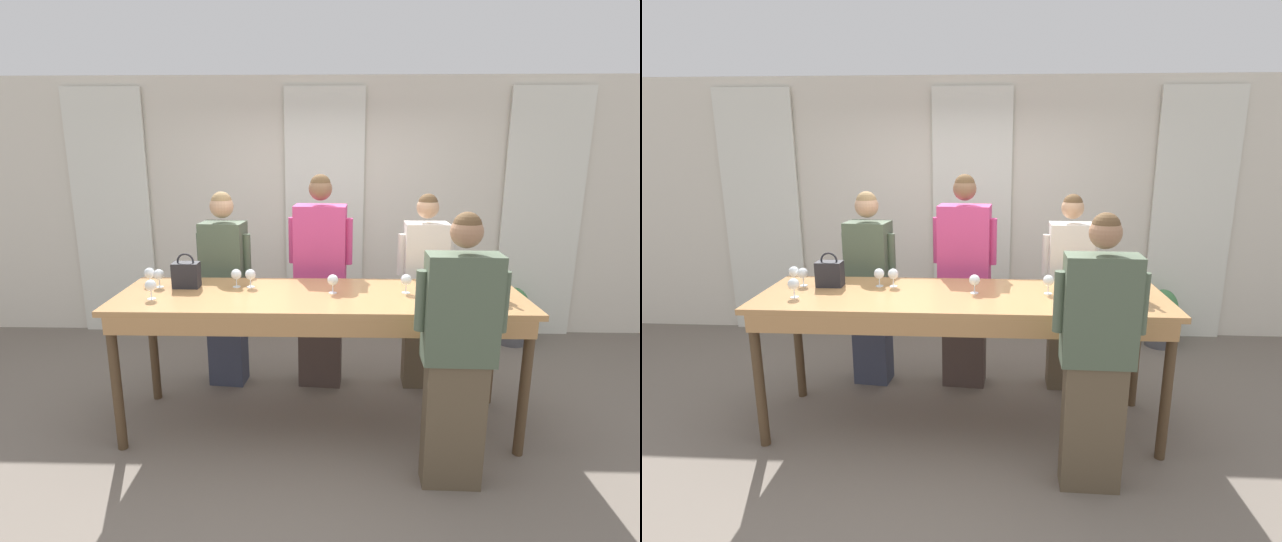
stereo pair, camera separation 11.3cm
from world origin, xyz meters
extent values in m
plane|color=#70665B|center=(0.00, 0.00, 0.00)|extent=(18.00, 18.00, 0.00)
cube|color=silver|center=(0.00, 2.03, 1.40)|extent=(12.00, 0.06, 2.80)
cube|color=white|center=(-2.35, 1.97, 1.34)|extent=(0.85, 0.03, 2.69)
cube|color=white|center=(0.00, 1.97, 1.34)|extent=(0.85, 0.03, 2.69)
cube|color=white|center=(2.35, 1.97, 1.34)|extent=(0.85, 0.03, 2.69)
cube|color=#B27F4C|center=(0.00, 0.00, 1.03)|extent=(2.94, 0.88, 0.04)
cube|color=#B27F4C|center=(0.00, -0.42, 0.95)|extent=(2.82, 0.03, 0.12)
cylinder|color=#4C3823|center=(-1.39, -0.36, 0.50)|extent=(0.07, 0.07, 1.01)
cylinder|color=#4C3823|center=(1.39, -0.36, 0.50)|extent=(0.07, 0.07, 1.01)
cylinder|color=#4C3823|center=(-1.39, 0.36, 0.50)|extent=(0.07, 0.07, 1.01)
cylinder|color=#4C3823|center=(1.39, 0.36, 0.50)|extent=(0.07, 0.07, 1.01)
cylinder|color=black|center=(1.25, -0.05, 1.14)|extent=(0.08, 0.08, 0.19)
cone|color=black|center=(1.25, -0.05, 1.26)|extent=(0.08, 0.08, 0.04)
cylinder|color=black|center=(1.25, -0.05, 1.32)|extent=(0.03, 0.03, 0.07)
cylinder|color=white|center=(1.25, -0.05, 1.13)|extent=(0.08, 0.08, 0.08)
cube|color=#232328|center=(-1.01, 0.15, 1.14)|extent=(0.20, 0.12, 0.19)
torus|color=#232328|center=(-1.01, 0.15, 1.25)|extent=(0.13, 0.01, 0.13)
cylinder|color=white|center=(1.22, -0.19, 1.05)|extent=(0.06, 0.06, 0.00)
cylinder|color=white|center=(1.22, -0.19, 1.08)|extent=(0.01, 0.01, 0.06)
sphere|color=white|center=(1.22, -0.19, 1.15)|extent=(0.08, 0.08, 0.08)
sphere|color=maroon|center=(1.22, -0.19, 1.14)|extent=(0.05, 0.05, 0.05)
cylinder|color=white|center=(-0.53, 0.17, 1.05)|extent=(0.06, 0.06, 0.00)
cylinder|color=white|center=(-0.53, 0.17, 1.08)|extent=(0.01, 0.01, 0.06)
sphere|color=white|center=(-0.53, 0.17, 1.15)|extent=(0.08, 0.08, 0.08)
cylinder|color=white|center=(-1.22, 0.15, 1.05)|extent=(0.06, 0.06, 0.00)
cylinder|color=white|center=(-1.22, 0.15, 1.08)|extent=(0.01, 0.01, 0.06)
sphere|color=white|center=(-1.22, 0.15, 1.15)|extent=(0.08, 0.08, 0.08)
cylinder|color=white|center=(-0.64, 0.17, 1.05)|extent=(0.06, 0.06, 0.00)
cylinder|color=white|center=(-0.64, 0.17, 1.08)|extent=(0.01, 0.01, 0.06)
sphere|color=white|center=(-0.64, 0.17, 1.15)|extent=(0.08, 0.08, 0.08)
cylinder|color=white|center=(0.63, 0.04, 1.05)|extent=(0.06, 0.06, 0.00)
cylinder|color=white|center=(0.63, 0.04, 1.08)|extent=(0.01, 0.01, 0.06)
sphere|color=white|center=(0.63, 0.04, 1.15)|extent=(0.08, 0.08, 0.08)
sphere|color=maroon|center=(0.63, 0.04, 1.14)|extent=(0.05, 0.05, 0.05)
cylinder|color=white|center=(-1.31, 0.19, 1.05)|extent=(0.06, 0.06, 0.00)
cylinder|color=white|center=(-1.31, 0.19, 1.08)|extent=(0.01, 0.01, 0.06)
sphere|color=white|center=(-1.31, 0.19, 1.15)|extent=(0.08, 0.08, 0.08)
sphere|color=maroon|center=(-1.31, 0.19, 1.14)|extent=(0.05, 0.05, 0.05)
cylinder|color=white|center=(0.09, 0.02, 1.05)|extent=(0.06, 0.06, 0.00)
cylinder|color=white|center=(0.09, 0.02, 1.08)|extent=(0.01, 0.01, 0.06)
sphere|color=white|center=(0.09, 0.02, 1.15)|extent=(0.08, 0.08, 0.08)
cylinder|color=white|center=(-1.18, -0.15, 1.05)|extent=(0.06, 0.06, 0.00)
cylinder|color=white|center=(-1.18, -0.15, 1.08)|extent=(0.01, 0.01, 0.06)
sphere|color=white|center=(-1.18, -0.15, 1.15)|extent=(0.08, 0.08, 0.08)
cube|color=#383D51|center=(-0.84, 0.69, 0.41)|extent=(0.33, 0.25, 0.82)
cube|color=#4C5B47|center=(-0.84, 0.69, 1.14)|extent=(0.39, 0.30, 0.65)
sphere|color=tan|center=(-0.84, 0.69, 1.60)|extent=(0.20, 0.20, 0.20)
sphere|color=#93754C|center=(-0.84, 0.69, 1.63)|extent=(0.18, 0.18, 0.18)
cylinder|color=#4C5B47|center=(-0.64, 0.67, 1.19)|extent=(0.08, 0.08, 0.36)
cylinder|color=#4C5B47|center=(-1.04, 0.71, 1.19)|extent=(0.08, 0.08, 0.36)
cube|color=#473833|center=(-0.01, 0.69, 0.45)|extent=(0.39, 0.25, 0.90)
cube|color=#C63D7A|center=(-0.01, 0.69, 1.25)|extent=(0.45, 0.29, 0.71)
sphere|color=brown|center=(-0.01, 0.69, 1.75)|extent=(0.20, 0.20, 0.20)
sphere|color=brown|center=(-0.01, 0.69, 1.78)|extent=(0.17, 0.17, 0.17)
cylinder|color=#C63D7A|center=(0.22, 0.67, 1.31)|extent=(0.08, 0.08, 0.39)
cylinder|color=#C63D7A|center=(-0.25, 0.71, 1.31)|extent=(0.08, 0.08, 0.39)
cube|color=brown|center=(0.88, 0.69, 0.41)|extent=(0.31, 0.22, 0.82)
cube|color=silver|center=(0.88, 0.69, 1.14)|extent=(0.36, 0.26, 0.65)
sphere|color=tan|center=(0.88, 0.69, 1.59)|extent=(0.19, 0.19, 0.19)
sphere|color=brown|center=(0.88, 0.69, 1.63)|extent=(0.16, 0.16, 0.16)
cylinder|color=silver|center=(1.08, 0.69, 1.19)|extent=(0.07, 0.07, 0.36)
cylinder|color=silver|center=(0.68, 0.69, 1.19)|extent=(0.07, 0.07, 0.36)
cube|color=brown|center=(0.84, -0.68, 0.42)|extent=(0.37, 0.18, 0.83)
cube|color=#4C5B47|center=(0.84, -0.68, 1.17)|extent=(0.43, 0.21, 0.66)
sphere|color=#9E7051|center=(0.84, -0.68, 1.62)|extent=(0.18, 0.18, 0.18)
sphere|color=brown|center=(0.84, -0.68, 1.66)|extent=(0.16, 0.16, 0.16)
cylinder|color=#4C5B47|center=(0.61, -0.67, 1.21)|extent=(0.07, 0.07, 0.36)
cylinder|color=#4C5B47|center=(1.08, -0.69, 1.21)|extent=(0.07, 0.07, 0.36)
cylinder|color=#4C4C51|center=(2.04, 1.68, 0.09)|extent=(0.30, 0.30, 0.19)
ellipsoid|color=#47844C|center=(2.04, 1.68, 0.39)|extent=(0.32, 0.32, 0.46)
camera|label=1|loc=(0.09, -3.46, 2.09)|focal=28.00mm
camera|label=2|loc=(0.20, -3.46, 2.09)|focal=28.00mm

